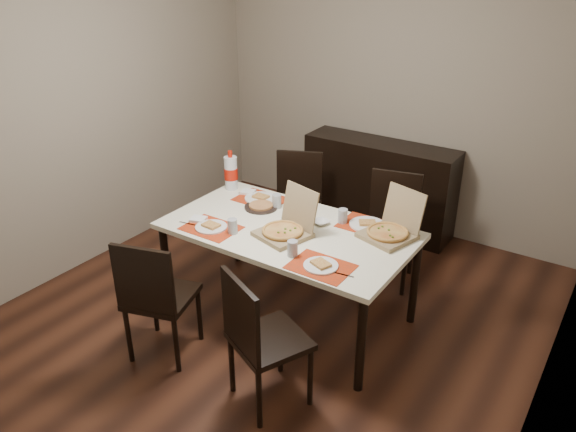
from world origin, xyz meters
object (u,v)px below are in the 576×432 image
(sideboard, at_px, (379,186))
(soda_bottle, at_px, (231,173))
(chair_far_left, at_px, (297,199))
(dip_bowl, at_px, (321,222))
(chair_near_left, at_px, (155,295))
(chair_far_right, at_px, (391,223))
(pizza_box_center, at_px, (286,228))
(dining_table, at_px, (288,236))
(chair_near_right, at_px, (259,336))

(sideboard, bearing_deg, soda_bottle, -117.33)
(chair_far_left, distance_m, dip_bowl, 1.03)
(dip_bowl, distance_m, soda_bottle, 0.99)
(chair_near_left, xyz_separation_m, dip_bowl, (0.62, 1.11, 0.25))
(chair_far_left, xyz_separation_m, dip_bowl, (0.68, -0.74, 0.25))
(chair_far_right, relative_size, pizza_box_center, 2.13)
(sideboard, relative_size, dining_table, 0.83)
(chair_far_left, xyz_separation_m, soda_bottle, (-0.29, -0.58, 0.38))
(dip_bowl, bearing_deg, chair_near_right, -78.71)
(dining_table, xyz_separation_m, chair_far_left, (-0.51, 0.93, -0.17))
(dip_bowl, relative_size, soda_bottle, 0.35)
(chair_near_right, bearing_deg, soda_bottle, 133.89)
(dining_table, height_order, chair_far_left, chair_far_left)
(chair_near_left, relative_size, soda_bottle, 2.77)
(sideboard, bearing_deg, pizza_box_center, -85.98)
(dining_table, relative_size, chair_near_right, 1.94)
(chair_near_right, bearing_deg, dining_table, 113.23)
(chair_near_right, relative_size, soda_bottle, 2.77)
(dining_table, bearing_deg, chair_near_left, -116.60)
(soda_bottle, bearing_deg, chair_near_right, -46.11)
(chair_near_right, height_order, soda_bottle, soda_bottle)
(dining_table, xyz_separation_m, soda_bottle, (-0.81, 0.35, 0.21))
(chair_near_left, height_order, pizza_box_center, pizza_box_center)
(dining_table, distance_m, pizza_box_center, 0.16)
(soda_bottle, bearing_deg, chair_far_left, 62.99)
(chair_near_left, xyz_separation_m, chair_near_right, (0.83, 0.03, 0.00))
(chair_far_left, bearing_deg, pizza_box_center, -61.36)
(chair_far_right, height_order, dip_bowl, chair_far_right)
(dining_table, relative_size, chair_near_left, 1.94)
(chair_far_right, xyz_separation_m, pizza_box_center, (-0.36, -1.04, 0.29))
(pizza_box_center, bearing_deg, dining_table, 115.72)
(pizza_box_center, bearing_deg, chair_near_left, -121.63)
(pizza_box_center, relative_size, dip_bowl, 3.75)
(sideboard, bearing_deg, dining_table, -87.25)
(dining_table, relative_size, soda_bottle, 5.36)
(chair_far_left, bearing_deg, sideboard, 62.45)
(dining_table, height_order, chair_near_right, chair_near_right)
(chair_near_left, distance_m, chair_near_right, 0.84)
(chair_far_left, bearing_deg, chair_near_right, -63.77)
(soda_bottle, bearing_deg, dip_bowl, -9.30)
(sideboard, distance_m, dip_bowl, 1.61)
(chair_far_right, bearing_deg, chair_far_left, -179.04)
(sideboard, relative_size, chair_near_left, 1.61)
(dining_table, bearing_deg, dip_bowl, 49.83)
(dining_table, xyz_separation_m, chair_near_left, (-0.46, -0.91, -0.17))
(dining_table, relative_size, chair_far_right, 1.94)
(chair_near_left, xyz_separation_m, soda_bottle, (-0.35, 1.26, 0.38))
(soda_bottle, bearing_deg, chair_near_left, -74.43)
(dining_table, xyz_separation_m, pizza_box_center, (0.05, -0.10, 0.12))
(chair_near_left, height_order, dip_bowl, chair_near_left)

